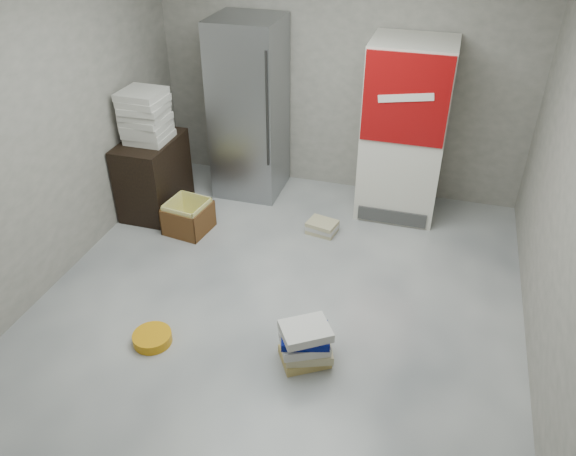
% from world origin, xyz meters
% --- Properties ---
extents(ground, '(5.00, 5.00, 0.00)m').
position_xyz_m(ground, '(0.00, 0.00, 0.00)').
color(ground, silver).
rests_on(ground, ground).
extents(room_shell, '(4.04, 5.04, 2.82)m').
position_xyz_m(room_shell, '(0.00, 0.00, 1.80)').
color(room_shell, '#9E988E').
rests_on(room_shell, ground).
extents(steel_fridge, '(0.70, 0.72, 1.90)m').
position_xyz_m(steel_fridge, '(-0.90, 2.13, 0.95)').
color(steel_fridge, '#9DA0A5').
rests_on(steel_fridge, ground).
extents(coke_cooler, '(0.80, 0.73, 1.80)m').
position_xyz_m(coke_cooler, '(0.75, 2.12, 0.90)').
color(coke_cooler, silver).
rests_on(coke_cooler, ground).
extents(wood_shelf, '(0.50, 0.80, 0.80)m').
position_xyz_m(wood_shelf, '(-1.73, 1.40, 0.40)').
color(wood_shelf, black).
rests_on(wood_shelf, ground).
extents(supply_box_stack, '(0.44, 0.44, 0.52)m').
position_xyz_m(supply_box_stack, '(-1.72, 1.40, 1.06)').
color(supply_box_stack, silver).
rests_on(supply_box_stack, wood_shelf).
extents(phonebook_stack_main, '(0.46, 0.44, 0.35)m').
position_xyz_m(phonebook_stack_main, '(0.39, -0.31, 0.18)').
color(phonebook_stack_main, tan).
rests_on(phonebook_stack_main, ground).
extents(phonebook_stack_side, '(0.33, 0.28, 0.13)m').
position_xyz_m(phonebook_stack_side, '(0.10, 1.44, 0.06)').
color(phonebook_stack_side, tan).
rests_on(phonebook_stack_side, ground).
extents(cardboard_box, '(0.46, 0.46, 0.33)m').
position_xyz_m(cardboard_box, '(-1.22, 1.10, 0.13)').
color(cardboard_box, yellow).
rests_on(cardboard_box, ground).
extents(bucket_lid, '(0.34, 0.34, 0.08)m').
position_xyz_m(bucket_lid, '(-0.81, -0.46, 0.04)').
color(bucket_lid, orange).
rests_on(bucket_lid, ground).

